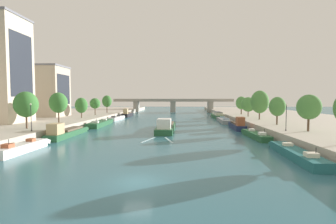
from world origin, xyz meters
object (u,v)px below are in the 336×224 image
at_px(moored_boat_left_far, 101,123).
at_px(moored_boat_left_midway, 117,118).
at_px(moored_boat_left_end, 23,147).
at_px(lamppost_right_bank, 286,116).
at_px(moored_boat_right_end, 255,135).
at_px(tree_left_distant, 95,103).
at_px(tree_left_midway, 107,101).
at_px(tree_left_far, 26,104).
at_px(moored_boat_right_near, 224,120).
at_px(moored_boat_left_downstream, 67,132).
at_px(bridge_far, 173,104).
at_px(moored_boat_right_downstream, 237,125).
at_px(moored_boat_left_upstream, 128,114).
at_px(barge_midriver, 166,127).
at_px(lamppost_left_bank, 31,116).
at_px(tree_left_past_mid, 58,103).
at_px(tree_right_second, 248,104).
at_px(tree_right_by_lamp, 277,107).
at_px(tree_right_past_mid, 309,107).
at_px(tree_right_far, 241,103).
at_px(tree_left_by_lamp, 81,105).
at_px(tree_right_distant, 260,102).
at_px(moored_boat_right_gap_after, 296,154).
at_px(moored_boat_right_far, 217,115).

height_order(moored_boat_left_far, moored_boat_left_midway, moored_boat_left_far).
distance_m(moored_boat_left_end, lamppost_right_bank, 41.33).
height_order(moored_boat_right_end, tree_left_distant, tree_left_distant).
distance_m(tree_left_distant, tree_left_midway, 14.31).
bearing_deg(moored_boat_right_end, moored_boat_left_midway, 134.58).
bearing_deg(tree_left_far, moored_boat_right_near, 37.49).
bearing_deg(moored_boat_left_downstream, moored_boat_right_end, 0.33).
bearing_deg(bridge_far, moored_boat_left_far, -105.18).
height_order(moored_boat_right_downstream, tree_left_midway, tree_left_midway).
bearing_deg(moored_boat_left_upstream, bridge_far, 62.12).
xyz_separation_m(moored_boat_left_end, moored_boat_right_downstream, (35.22, 26.53, 0.32)).
bearing_deg(moored_boat_right_near, moored_boat_left_far, -162.24).
bearing_deg(tree_left_distant, moored_boat_left_downstream, -79.03).
height_order(barge_midriver, moored_boat_left_downstream, barge_midriver).
height_order(moored_boat_right_near, bridge_far, bridge_far).
bearing_deg(moored_boat_right_downstream, moored_boat_left_end, -143.01).
bearing_deg(lamppost_left_bank, moored_boat_left_end, -64.50).
relative_size(tree_left_past_mid, tree_right_second, 1.16).
distance_m(moored_boat_left_far, tree_right_by_lamp, 44.04).
height_order(tree_right_past_mid, tree_right_far, tree_right_far).
bearing_deg(moored_boat_left_end, moored_boat_left_far, 89.94).
relative_size(tree_left_by_lamp, tree_right_by_lamp, 0.98).
xyz_separation_m(tree_left_far, tree_right_distant, (49.40, 21.78, 0.20)).
bearing_deg(moored_boat_left_end, moored_boat_left_downstream, 91.48).
height_order(tree_right_distant, tree_right_second, tree_right_distant).
height_order(moored_boat_left_downstream, moored_boat_right_end, moored_boat_left_downstream).
bearing_deg(tree_left_far, tree_left_past_mid, 87.03).
bearing_deg(moored_boat_right_downstream, tree_right_by_lamp, -39.97).
relative_size(tree_left_midway, lamppost_left_bank, 1.43).
xyz_separation_m(tree_left_past_mid, lamppost_right_bank, (46.06, -11.53, -2.02)).
distance_m(tree_right_distant, bridge_far, 69.24).
height_order(moored_boat_left_midway, tree_right_by_lamp, tree_right_by_lamp).
distance_m(moored_boat_left_midway, moored_boat_left_upstream, 14.67).
xyz_separation_m(moored_boat_left_far, tree_right_by_lamp, (42.16, -11.68, 4.98)).
height_order(tree_right_distant, tree_right_far, tree_right_distant).
bearing_deg(tree_right_past_mid, moored_boat_right_gap_after, -122.48).
xyz_separation_m(moored_boat_left_end, moored_boat_right_far, (35.50, 59.60, 0.39)).
relative_size(moored_boat_right_gap_after, lamppost_left_bank, 2.85).
bearing_deg(tree_left_midway, lamppost_left_bank, -86.32).
distance_m(tree_left_far, tree_left_past_mid, 10.77).
bearing_deg(bridge_far, tree_left_midway, -125.29).
height_order(moored_boat_left_downstream, tree_right_second, tree_right_second).
distance_m(tree_left_by_lamp, tree_right_distant, 49.38).
height_order(moored_boat_right_far, tree_right_by_lamp, tree_right_by_lamp).
distance_m(moored_boat_left_midway, tree_left_by_lamp, 16.22).
bearing_deg(lamppost_right_bank, bridge_far, 104.15).
bearing_deg(tree_right_second, tree_right_far, 86.69).
xyz_separation_m(moored_boat_right_end, tree_right_past_mid, (7.68, -3.53, 5.33)).
distance_m(tree_right_past_mid, lamppost_left_bank, 47.21).
xyz_separation_m(moored_boat_right_far, bridge_far, (-17.70, 38.21, 3.58)).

